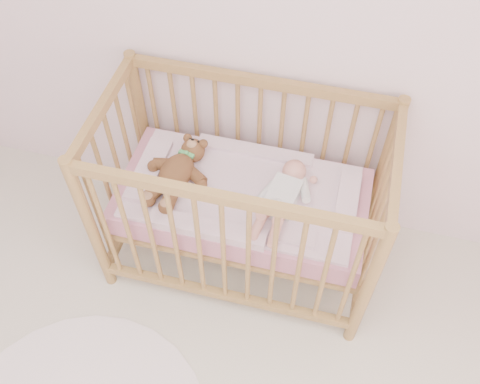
% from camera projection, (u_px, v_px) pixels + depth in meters
% --- Properties ---
extents(wall_back, '(4.00, 0.02, 2.70)m').
position_uv_depth(wall_back, '(279.00, 2.00, 2.20)').
color(wall_back, white).
rests_on(wall_back, floor).
extents(crib, '(1.36, 0.76, 1.00)m').
position_uv_depth(crib, '(242.00, 199.00, 2.64)').
color(crib, '#AB8148').
rests_on(crib, floor).
extents(mattress, '(1.22, 0.62, 0.13)m').
position_uv_depth(mattress, '(242.00, 201.00, 2.65)').
color(mattress, pink).
rests_on(mattress, crib).
extents(blanket, '(1.10, 0.58, 0.06)m').
position_uv_depth(blanket, '(243.00, 192.00, 2.59)').
color(blanket, '#DD98B6').
rests_on(blanket, mattress).
extents(baby, '(0.33, 0.55, 0.13)m').
position_uv_depth(baby, '(283.00, 193.00, 2.49)').
color(baby, white).
rests_on(baby, blanket).
extents(teddy_bear, '(0.42, 0.54, 0.13)m').
position_uv_depth(teddy_bear, '(176.00, 171.00, 2.56)').
color(teddy_bear, brown).
rests_on(teddy_bear, blanket).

